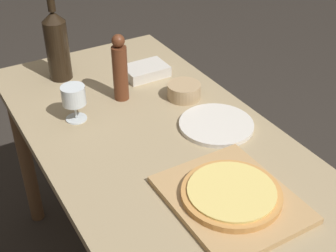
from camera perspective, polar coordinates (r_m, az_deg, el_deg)
The scene contains 9 objects.
dining_table at distance 1.48m, azimuth 0.42°, elevation -6.28°, with size 0.72×1.62×0.77m.
cutting_board at distance 1.25m, azimuth 7.67°, elevation -8.81°, with size 0.30×0.36×0.02m.
pizza at distance 1.24m, azimuth 7.74°, elevation -8.12°, with size 0.26×0.26×0.02m.
wine_bottle at distance 1.79m, azimuth -13.39°, elevation 9.68°, with size 0.09×0.09×0.35m.
pepper_mill at distance 1.62m, azimuth -5.87°, elevation 6.92°, with size 0.05×0.05×0.24m.
wine_glass at distance 1.54m, azimuth -11.43°, elevation 3.50°, with size 0.08×0.08×0.12m.
small_bowl at distance 1.66m, azimuth 1.96°, elevation 4.29°, with size 0.12×0.12×0.05m.
dinner_plate at distance 1.52m, azimuth 5.90°, elevation 0.17°, with size 0.24×0.24×0.01m.
food_container at distance 1.81m, azimuth -2.76°, elevation 6.74°, with size 0.16×0.12×0.04m.
Camera 1 is at (-0.58, -0.97, 1.63)m, focal length 50.00 mm.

